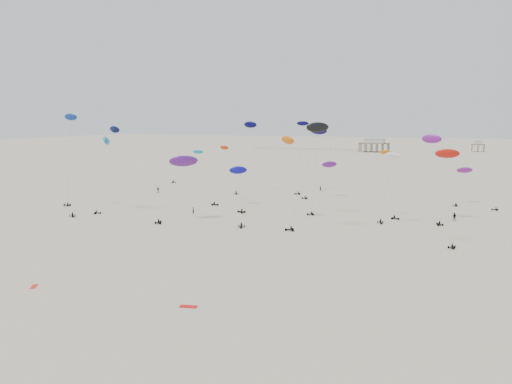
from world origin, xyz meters
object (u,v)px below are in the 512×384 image
at_px(pavilion_small, 478,147).
at_px(spectator_0, 193,214).
at_px(rig_0, 191,160).
at_px(pavilion_main, 374,146).
at_px(rig_9, 239,179).
at_px(rig_4, 279,156).

xyz_separation_m(pavilion_small, spectator_0, (-78.20, -288.17, -3.49)).
xyz_separation_m(pavilion_small, rig_0, (-111.90, -226.88, 4.32)).
relative_size(rig_0, spectator_0, 8.33).
height_order(pavilion_small, rig_0, rig_0).
bearing_deg(spectator_0, pavilion_small, -62.47).
height_order(pavilion_main, spectator_0, pavilion_main).
height_order(pavilion_main, pavilion_small, pavilion_main).
distance_m(rig_9, spectator_0, 17.50).
bearing_deg(rig_9, pavilion_small, 0.34).
relative_size(rig_0, rig_4, 0.74).
xyz_separation_m(rig_0, spectator_0, (33.70, -61.29, -7.80)).
height_order(rig_9, spectator_0, rig_9).
xyz_separation_m(pavilion_main, rig_0, (-41.90, -196.88, 3.58)).
distance_m(rig_0, rig_9, 61.39).
distance_m(pavilion_main, spectator_0, 258.34).
bearing_deg(rig_4, pavilion_main, -101.78).
height_order(pavilion_small, rig_9, rig_9).
bearing_deg(rig_4, pavilion_small, -115.94).
xyz_separation_m(pavilion_main, rig_9, (-2.08, -243.61, 3.29)).
distance_m(pavilion_small, rig_4, 292.70).
bearing_deg(rig_9, rig_0, 55.54).
bearing_deg(pavilion_main, rig_0, -102.01).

